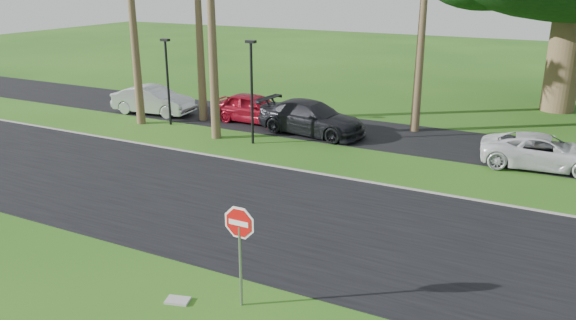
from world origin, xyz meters
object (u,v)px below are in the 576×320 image
Objects in this scene: stop_sign_near at (240,236)px; car_red at (254,108)px; car_silver at (153,101)px; car_dark at (311,118)px; car_minivan at (544,152)px.

stop_sign_near is 0.59× the size of car_red.
car_silver is at bearing 135.70° from stop_sign_near.
car_red is 0.83× the size of car_dark.
stop_sign_near is 17.01m from car_red.
car_red is 3.63m from car_dark.
stop_sign_near reaches higher than car_red.
car_silver reaches higher than car_minivan.
stop_sign_near is 0.57× the size of car_silver.
car_dark reaches higher than car_red.
car_red is at bearing 119.52° from stop_sign_near.
car_silver is at bearing 100.31° from car_red.
car_minivan is at bearing -92.30° from car_red.
car_silver is 0.85× the size of car_dark.
stop_sign_near is 0.49× the size of car_dark.
car_silver is 0.97× the size of car_minivan.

